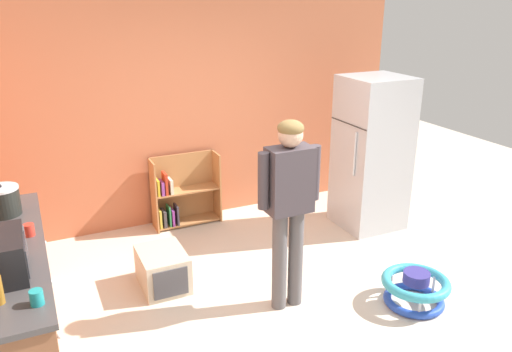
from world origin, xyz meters
name	(u,v)px	position (x,y,z in m)	size (l,w,h in m)	color
ground_plane	(290,310)	(0.00, 0.00, 0.00)	(12.00, 12.00, 0.00)	beige
back_wall	(198,109)	(0.00, 2.33, 1.35)	(5.20, 0.06, 2.70)	#C36B47
kitchen_counter	(8,304)	(-2.20, 0.40, 0.45)	(0.65, 2.20, 0.90)	brown
refrigerator	(372,153)	(1.71, 1.19, 0.89)	(0.73, 0.68, 1.78)	#B7BABF
bookshelf	(181,195)	(-0.32, 2.15, 0.37)	(0.80, 0.28, 0.85)	#B47745
standing_person	(289,198)	(0.02, 0.10, 1.03)	(0.57, 0.22, 1.70)	#585456
baby_walker	(415,288)	(1.06, -0.38, 0.16)	(0.60, 0.60, 0.32)	blue
pet_carrier	(163,269)	(-0.90, 0.86, 0.18)	(0.42, 0.55, 0.36)	beige
crock_pot	(2,201)	(-2.15, 1.07, 1.02)	(0.28, 0.28, 0.27)	black
red_cup	(29,230)	(-1.98, 0.56, 0.95)	(0.08, 0.08, 0.10)	red
teal_cup	(37,298)	(-1.97, -0.45, 0.95)	(0.08, 0.08, 0.10)	teal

